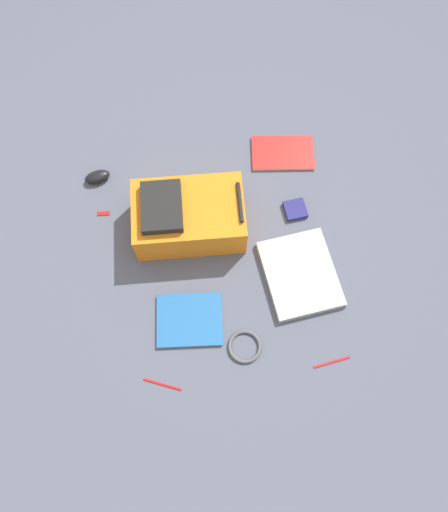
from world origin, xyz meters
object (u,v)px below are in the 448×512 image
Objects in this scene: backpack at (188,216)px; laptop at (300,274)px; computer_mouse at (97,177)px; cable_coil at (245,346)px; book_blue at (283,153)px; book_red at (190,320)px; pen_black at (162,384)px; usb_stick at (103,213)px; earbud_pouch at (295,210)px; pen_blue at (332,362)px.

laptop is (0.30, 0.40, -0.08)m from backpack.
computer_mouse is at bearing -129.98° from backpack.
computer_mouse is (-0.30, -0.35, -0.07)m from backpack.
backpack is 3.57× the size of cable_coil.
laptop reaches higher than book_blue.
book_blue is 1.06× the size of book_red.
pen_black is 0.77m from usb_stick.
earbud_pouch is (-0.39, 0.52, 0.00)m from book_red.
earbud_pouch is at bearing 59.96° from computer_mouse.
computer_mouse is (-0.03, -0.82, 0.01)m from book_blue.
book_red is at bearing 13.45° from computer_mouse.
backpack is 5.30× the size of earbud_pouch.
earbud_pouch reaches higher than cable_coil.
cable_coil reaches higher than book_blue.
book_red is (0.67, -0.53, 0.00)m from book_blue.
backpack is 4.29× the size of computer_mouse.
usb_stick is (0.14, -0.82, -0.00)m from book_blue.
backpack is 0.47m from computer_mouse.
backpack is 0.38m from usb_stick.
earbud_pouch is at bearing 178.78° from pen_blue.
book_blue is 0.29m from earbud_pouch.
laptop reaches higher than book_red.
laptop reaches higher than pen_blue.
usb_stick is at bearing -110.01° from backpack.
laptop is 0.97m from computer_mouse.
cable_coil is (0.54, 0.13, -0.09)m from backpack.
book_red is 0.57m from pen_blue.
book_blue is at bearing 178.35° from pen_blue.
laptop is 6.86× the size of usb_stick.
laptop is 0.58m from book_blue.
earbud_pouch is (0.01, 0.46, -0.08)m from backpack.
pen_blue is (0.26, 0.51, -0.00)m from book_red.
book_blue is at bearing 173.67° from laptop.
backpack is 0.42m from book_red.
cable_coil is at bearing 35.28° from usb_stick.
book_red is at bearing -117.54° from pen_blue.
laptop is at bearing -9.98° from earbud_pouch.
usb_stick is (0.17, 0.00, -0.02)m from computer_mouse.
usb_stick is (-0.43, -0.75, -0.01)m from laptop.
laptop is 4.05× the size of earbud_pouch.
pen_black is at bearing -62.01° from laptop.
laptop is at bearing 102.08° from book_red.
backpack reaches higher than pen_black.
backpack is at bearing -126.63° from laptop.
book_blue is 0.86m from book_red.
computer_mouse is 0.87m from earbud_pouch.
book_blue is (-0.27, 0.47, -0.09)m from backpack.
backpack reaches higher than cable_coil.
backpack reaches higher than pen_blue.
computer_mouse reaches higher than book_blue.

